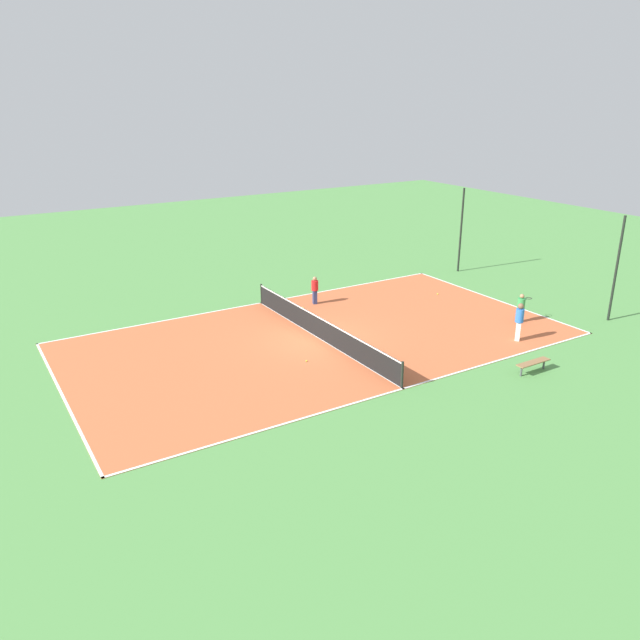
% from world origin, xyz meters
% --- Properties ---
extents(ground_plane, '(80.00, 80.00, 0.00)m').
position_xyz_m(ground_plane, '(0.00, 0.00, 0.00)').
color(ground_plane, '#518E47').
extents(court_surface, '(11.98, 22.00, 0.02)m').
position_xyz_m(court_surface, '(0.00, 0.00, 0.01)').
color(court_surface, '#C66038').
rests_on(court_surface, ground_plane).
extents(tennis_net, '(11.78, 0.10, 1.05)m').
position_xyz_m(tennis_net, '(0.00, 0.00, 0.56)').
color(tennis_net, black).
rests_on(tennis_net, court_surface).
extents(bench, '(0.36, 1.60, 0.45)m').
position_xyz_m(bench, '(7.44, 5.28, 0.39)').
color(bench, olive).
rests_on(bench, ground_plane).
extents(player_coach_red, '(0.45, 0.45, 1.46)m').
position_xyz_m(player_coach_red, '(-4.35, 2.35, 0.84)').
color(player_coach_red, navy).
rests_on(player_coach_red, court_surface).
extents(player_near_blue, '(0.51, 0.51, 1.73)m').
position_xyz_m(player_near_blue, '(4.79, 7.37, 1.02)').
color(player_near_blue, white).
rests_on(player_near_blue, court_surface).
extents(player_far_green, '(0.46, 0.97, 1.40)m').
position_xyz_m(player_far_green, '(3.18, 9.32, 0.81)').
color(player_far_green, black).
rests_on(player_far_green, court_surface).
extents(tennis_ball_near_net, '(0.07, 0.07, 0.07)m').
position_xyz_m(tennis_ball_near_net, '(-4.04, 1.45, 0.06)').
color(tennis_ball_near_net, '#CCE033').
rests_on(tennis_ball_near_net, court_surface).
extents(tennis_ball_left_sideline, '(0.07, 0.07, 0.07)m').
position_xyz_m(tennis_ball_left_sideline, '(1.91, -1.82, 0.06)').
color(tennis_ball_left_sideline, '#CCE033').
rests_on(tennis_ball_left_sideline, court_surface).
extents(tennis_ball_midcourt, '(0.07, 0.07, 0.07)m').
position_xyz_m(tennis_ball_midcourt, '(-2.17, 8.89, 0.06)').
color(tennis_ball_midcourt, '#CCE033').
rests_on(tennis_ball_midcourt, court_surface).
extents(fence_post_back_left, '(0.12, 0.12, 5.11)m').
position_xyz_m(fence_post_back_left, '(-5.22, 13.25, 2.55)').
color(fence_post_back_left, black).
rests_on(fence_post_back_left, ground_plane).
extents(fence_post_back_right, '(0.12, 0.12, 5.11)m').
position_xyz_m(fence_post_back_right, '(5.22, 13.25, 2.55)').
color(fence_post_back_right, black).
rests_on(fence_post_back_right, ground_plane).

